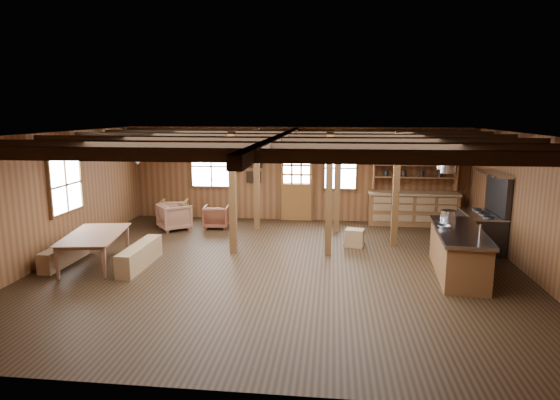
{
  "coord_description": "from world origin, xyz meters",
  "views": [
    {
      "loc": [
        1.06,
        -9.37,
        3.22
      ],
      "look_at": [
        -0.12,
        1.13,
        1.24
      ],
      "focal_mm": 30.0,
      "sensor_mm": 36.0,
      "label": 1
    }
  ],
  "objects_px": {
    "armchair_a": "(174,211)",
    "armchair_c": "(175,217)",
    "armchair_b": "(216,217)",
    "kitchen_island": "(458,252)",
    "dining_table": "(97,249)",
    "commercial_range": "(484,225)"
  },
  "relations": [
    {
      "from": "armchair_a",
      "to": "armchair_c",
      "type": "relative_size",
      "value": 0.95
    },
    {
      "from": "armchair_b",
      "to": "armchair_c",
      "type": "bearing_deg",
      "value": 11.58
    },
    {
      "from": "kitchen_island",
      "to": "armchair_c",
      "type": "xyz_separation_m",
      "value": [
        -6.88,
        2.95,
        -0.11
      ]
    },
    {
      "from": "dining_table",
      "to": "armchair_c",
      "type": "xyz_separation_m",
      "value": [
        0.62,
        3.17,
        0.02
      ]
    },
    {
      "from": "commercial_range",
      "to": "armchair_b",
      "type": "bearing_deg",
      "value": 168.52
    },
    {
      "from": "commercial_range",
      "to": "armchair_a",
      "type": "distance_m",
      "value": 8.41
    },
    {
      "from": "kitchen_island",
      "to": "armchair_b",
      "type": "relative_size",
      "value": 3.68
    },
    {
      "from": "armchair_b",
      "to": "armchair_c",
      "type": "distance_m",
      "value": 1.16
    },
    {
      "from": "commercial_range",
      "to": "armchair_b",
      "type": "relative_size",
      "value": 2.66
    },
    {
      "from": "kitchen_island",
      "to": "dining_table",
      "type": "relative_size",
      "value": 1.32
    },
    {
      "from": "armchair_c",
      "to": "kitchen_island",
      "type": "bearing_deg",
      "value": -151.74
    },
    {
      "from": "kitchen_island",
      "to": "armchair_b",
      "type": "bearing_deg",
      "value": 155.39
    },
    {
      "from": "kitchen_island",
      "to": "armchair_c",
      "type": "distance_m",
      "value": 7.49
    },
    {
      "from": "kitchen_island",
      "to": "armchair_a",
      "type": "xyz_separation_m",
      "value": [
        -7.16,
        3.71,
        -0.13
      ]
    },
    {
      "from": "commercial_range",
      "to": "dining_table",
      "type": "distance_m",
      "value": 8.81
    },
    {
      "from": "kitchen_island",
      "to": "dining_table",
      "type": "bearing_deg",
      "value": -173.35
    },
    {
      "from": "kitchen_island",
      "to": "dining_table",
      "type": "xyz_separation_m",
      "value": [
        -7.5,
        -0.22,
        -0.14
      ]
    },
    {
      "from": "kitchen_island",
      "to": "armchair_a",
      "type": "distance_m",
      "value": 8.07
    },
    {
      "from": "kitchen_island",
      "to": "armchair_c",
      "type": "bearing_deg",
      "value": 161.76
    },
    {
      "from": "armchair_a",
      "to": "armchair_b",
      "type": "xyz_separation_m",
      "value": [
        1.39,
        -0.43,
        -0.03
      ]
    },
    {
      "from": "kitchen_island",
      "to": "armchair_b",
      "type": "distance_m",
      "value": 6.64
    },
    {
      "from": "kitchen_island",
      "to": "commercial_range",
      "type": "bearing_deg",
      "value": 65.9
    }
  ]
}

